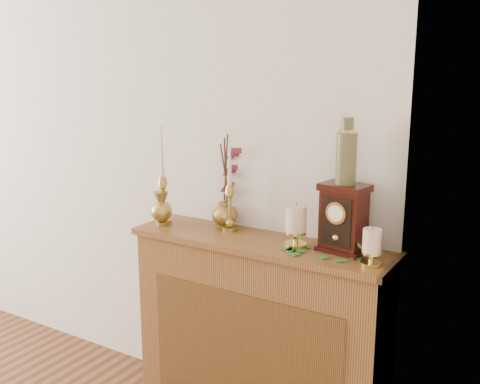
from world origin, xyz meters
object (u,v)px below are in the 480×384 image
Objects in this scene: candlestick_left at (163,192)px; mantel_clock at (343,219)px; ginger_jar at (230,184)px; ceramic_vase at (346,155)px; bud_vase at (161,209)px; candlestick_center at (230,200)px.

mantel_clock is at bearing 3.56° from candlestick_left.
mantel_clock is (0.62, -0.09, -0.06)m from ginger_jar.
mantel_clock is 0.27m from ceramic_vase.
ceramic_vase reaches higher than ginger_jar.
candlestick_left is 0.08m from bud_vase.
candlestick_left reaches higher than candlestick_center.
ginger_jar is 1.68× the size of ceramic_vase.
bud_vase is at bearing -64.59° from candlestick_left.
candlestick_center reaches higher than mantel_clock.
ceramic_vase reaches higher than candlestick_left.
ginger_jar is at bearing 123.00° from candlestick_center.
candlestick_center is 1.56× the size of mantel_clock.
candlestick_center is at bearing 10.14° from candlestick_left.
ceramic_vase is at bearing -0.31° from candlestick_center.
ceramic_vase is at bearing 3.73° from candlestick_left.
mantel_clock is at bearing -0.57° from candlestick_center.
ginger_jar is at bearing 172.39° from ceramic_vase.
mantel_clock is at bearing -7.85° from ginger_jar.
candlestick_center is 1.66× the size of ceramic_vase.
candlestick_left is 1.07× the size of candlestick_center.
candlestick_center is 2.69× the size of bud_vase.
candlestick_left is 0.34m from ginger_jar.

